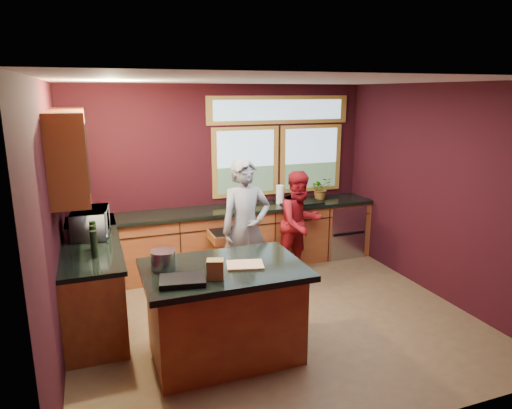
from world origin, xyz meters
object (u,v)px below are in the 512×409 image
island (225,311)px  person_grey (246,229)px  cutting_board (245,265)px  person_red (300,223)px  stock_pot (163,260)px

island → person_grey: bearing=62.5°
person_grey → cutting_board: 1.39m
person_grey → person_red: 1.07m
person_red → cutting_board: person_red is taller
stock_pot → cutting_board: bearing=-14.9°
cutting_board → stock_pot: size_ratio=1.46×
person_red → cutting_board: (-1.42, -1.74, 0.20)m
stock_pot → person_red: bearing=35.3°
person_red → stock_pot: person_red is taller
person_grey → person_red: size_ratio=1.18×
person_red → person_grey: bearing=-167.5°
person_grey → person_red: bearing=23.1°
person_grey → cutting_board: size_ratio=5.12×
person_red → island: bearing=-145.3°
stock_pot → person_grey: bearing=42.6°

